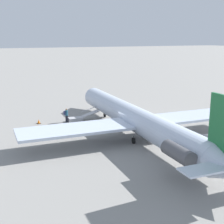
{
  "coord_description": "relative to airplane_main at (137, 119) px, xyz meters",
  "views": [
    {
      "loc": [
        -27.94,
        16.77,
        10.37
      ],
      "look_at": [
        4.0,
        0.48,
        1.79
      ],
      "focal_mm": 50.0,
      "sensor_mm": 36.0,
      "label": 1
    }
  ],
  "objects": [
    {
      "name": "passenger",
      "position": [
        9.39,
        4.57,
        -1.01
      ],
      "size": [
        0.36,
        0.55,
        1.74
      ],
      "rotation": [
        0.0,
        0.0,
        -1.66
      ],
      "color": "#23232D",
      "rests_on": "ground"
    },
    {
      "name": "airplane_main",
      "position": [
        0.0,
        0.0,
        0.0
      ],
      "size": [
        32.52,
        24.89,
        6.73
      ],
      "rotation": [
        0.0,
        0.0,
        -0.09
      ],
      "color": "silver",
      "rests_on": "ground"
    },
    {
      "name": "ground_plane",
      "position": [
        0.96,
        -0.08,
        -2.01
      ],
      "size": [
        600.0,
        600.0,
        0.0
      ],
      "primitive_type": "plane",
      "color": "gray"
    },
    {
      "name": "traffic_cone_near_stairs",
      "position": [
        10.26,
        7.87,
        -1.77
      ],
      "size": [
        0.48,
        0.48,
        0.53
      ],
      "color": "black",
      "rests_on": "ground"
    },
    {
      "name": "boarding_stairs",
      "position": [
        9.14,
        3.05,
        -1.64
      ],
      "size": [
        1.34,
        4.09,
        1.68
      ],
      "rotation": [
        0.0,
        0.0,
        -1.66
      ],
      "color": "#B2B2B7",
      "rests_on": "ground"
    }
  ]
}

